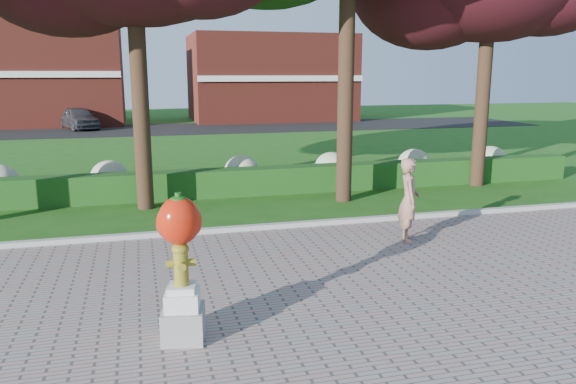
% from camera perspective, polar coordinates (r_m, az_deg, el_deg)
% --- Properties ---
extents(ground, '(100.00, 100.00, 0.00)m').
position_cam_1_polar(ground, '(10.16, -2.11, -8.69)').
color(ground, '#1D5415').
rests_on(ground, ground).
extents(curb, '(40.00, 0.18, 0.15)m').
position_cam_1_polar(curb, '(12.94, -5.09, -3.81)').
color(curb, '#ADADA5').
rests_on(curb, ground).
extents(lawn_hedge, '(24.00, 0.70, 0.80)m').
position_cam_1_polar(lawn_hedge, '(16.71, -7.49, 0.90)').
color(lawn_hedge, '#123F12').
rests_on(lawn_hedge, ground).
extents(hydrangea_row, '(20.10, 1.10, 0.99)m').
position_cam_1_polar(hydrangea_row, '(17.74, -6.10, 2.08)').
color(hydrangea_row, '#B2BB8E').
rests_on(hydrangea_row, ground).
extents(street, '(50.00, 8.00, 0.02)m').
position_cam_1_polar(street, '(37.50, -11.76, 6.29)').
color(street, black).
rests_on(street, ground).
extents(building_left, '(14.00, 8.00, 7.00)m').
position_cam_1_polar(building_left, '(43.99, -25.80, 10.73)').
color(building_left, maroon).
rests_on(building_left, ground).
extents(building_right, '(12.00, 8.00, 6.40)m').
position_cam_1_polar(building_right, '(44.43, -1.87, 11.50)').
color(building_right, maroon).
rests_on(building_right, ground).
extents(hydrant_sculpture, '(0.64, 0.64, 2.04)m').
position_cam_1_polar(hydrant_sculpture, '(7.61, -10.82, -7.16)').
color(hydrant_sculpture, gray).
rests_on(hydrant_sculpture, walkway).
extents(woman, '(0.61, 0.76, 1.80)m').
position_cam_1_polar(woman, '(12.21, 12.17, -0.79)').
color(woman, '#A3705D').
rests_on(woman, walkway).
extents(parked_car, '(3.19, 4.60, 1.45)m').
position_cam_1_polar(parked_car, '(38.93, -20.53, 7.07)').
color(parked_car, '#3E4146').
rests_on(parked_car, street).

